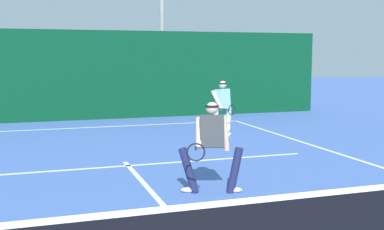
# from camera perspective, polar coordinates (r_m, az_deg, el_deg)

# --- Properties ---
(court_line_baseline_far) EXTENTS (9.92, 0.10, 0.01)m
(court_line_baseline_far) POSITION_cam_1_polar(r_m,az_deg,el_deg) (16.01, -11.41, -1.41)
(court_line_baseline_far) COLOR white
(court_line_baseline_far) RESTS_ON ground_plane
(court_line_service) EXTENTS (8.08, 0.10, 0.01)m
(court_line_service) POSITION_cam_1_polar(r_m,az_deg,el_deg) (10.36, -7.49, -5.90)
(court_line_service) COLOR white
(court_line_service) RESTS_ON ground_plane
(court_line_centre) EXTENTS (0.10, 6.40, 0.01)m
(court_line_centre) POSITION_cam_1_polar(r_m,az_deg,el_deg) (7.70, -3.46, -10.41)
(court_line_centre) COLOR white
(court_line_centre) RESTS_ON ground_plane
(player_near) EXTENTS (1.11, 0.84, 1.55)m
(player_near) POSITION_cam_1_polar(r_m,az_deg,el_deg) (8.13, 2.30, -3.37)
(player_near) COLOR #1E234C
(player_near) RESTS_ON ground_plane
(player_far) EXTENTS (0.72, 0.94, 1.60)m
(player_far) POSITION_cam_1_polar(r_m,az_deg,el_deg) (13.75, 3.62, 1.02)
(player_far) COLOR silver
(player_far) RESTS_ON ground_plane
(back_fence_windscreen) EXTENTS (18.38, 0.12, 3.20)m
(back_fence_windscreen) POSITION_cam_1_polar(r_m,az_deg,el_deg) (17.80, -12.30, 4.57)
(back_fence_windscreen) COLOR #083D21
(back_fence_windscreen) RESTS_ON ground_plane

